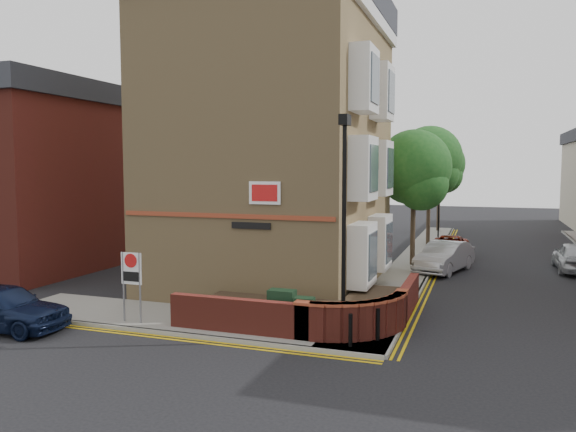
{
  "coord_description": "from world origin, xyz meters",
  "views": [
    {
      "loc": [
        5.32,
        -14.14,
        4.97
      ],
      "look_at": [
        -1.06,
        4.0,
        3.29
      ],
      "focal_mm": 35.0,
      "sensor_mm": 36.0,
      "label": 1
    }
  ],
  "objects_px": {
    "navy_hatchback": "(2,307)",
    "silver_car_near": "(444,257)",
    "utility_cabinet_large": "(282,310)",
    "zone_sign": "(131,274)",
    "lamppost": "(344,225)"
  },
  "relations": [
    {
      "from": "lamppost",
      "to": "utility_cabinet_large",
      "type": "xyz_separation_m",
      "value": [
        -1.9,
        0.1,
        -2.62
      ]
    },
    {
      "from": "lamppost",
      "to": "zone_sign",
      "type": "bearing_deg",
      "value": -173.93
    },
    {
      "from": "zone_sign",
      "to": "silver_car_near",
      "type": "xyz_separation_m",
      "value": [
        8.6,
        12.64,
        -0.93
      ]
    },
    {
      "from": "silver_car_near",
      "to": "zone_sign",
      "type": "bearing_deg",
      "value": -107.33
    },
    {
      "from": "utility_cabinet_large",
      "to": "silver_car_near",
      "type": "relative_size",
      "value": 0.28
    },
    {
      "from": "utility_cabinet_large",
      "to": "zone_sign",
      "type": "bearing_deg",
      "value": -170.31
    },
    {
      "from": "navy_hatchback",
      "to": "silver_car_near",
      "type": "xyz_separation_m",
      "value": [
        12.07,
        14.33,
        0.0
      ]
    },
    {
      "from": "silver_car_near",
      "to": "utility_cabinet_large",
      "type": "bearing_deg",
      "value": -91.34
    },
    {
      "from": "zone_sign",
      "to": "silver_car_near",
      "type": "height_order",
      "value": "zone_sign"
    },
    {
      "from": "utility_cabinet_large",
      "to": "zone_sign",
      "type": "relative_size",
      "value": 0.55
    },
    {
      "from": "zone_sign",
      "to": "navy_hatchback",
      "type": "height_order",
      "value": "zone_sign"
    },
    {
      "from": "navy_hatchback",
      "to": "utility_cabinet_large",
      "type": "bearing_deg",
      "value": -74.45
    },
    {
      "from": "utility_cabinet_large",
      "to": "navy_hatchback",
      "type": "relative_size",
      "value": 0.29
    },
    {
      "from": "zone_sign",
      "to": "navy_hatchback",
      "type": "distance_m",
      "value": 3.97
    },
    {
      "from": "navy_hatchback",
      "to": "silver_car_near",
      "type": "relative_size",
      "value": 0.97
    }
  ]
}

